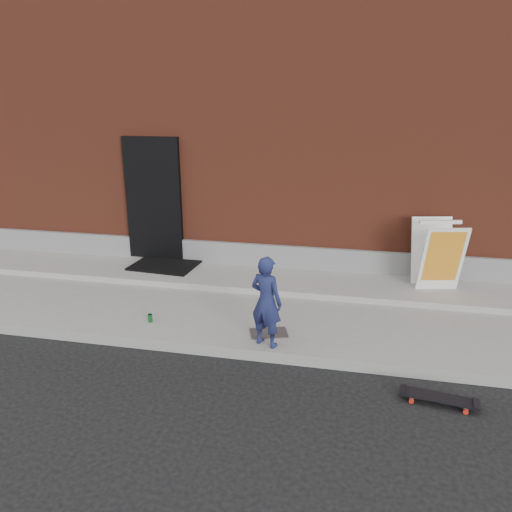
% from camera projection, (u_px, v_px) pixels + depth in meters
% --- Properties ---
extents(ground, '(80.00, 80.00, 0.00)m').
position_uv_depth(ground, '(260.00, 362.00, 6.35)').
color(ground, black).
rests_on(ground, ground).
extents(sidewalk, '(20.00, 3.00, 0.15)m').
position_uv_depth(sidewalk, '(279.00, 309.00, 7.72)').
color(sidewalk, gray).
rests_on(sidewalk, ground).
extents(apron, '(20.00, 1.20, 0.10)m').
position_uv_depth(apron, '(288.00, 281.00, 8.52)').
color(apron, gray).
rests_on(apron, sidewalk).
extents(building, '(20.00, 8.10, 5.00)m').
position_uv_depth(building, '(318.00, 126.00, 12.07)').
color(building, maroon).
rests_on(building, ground).
extents(child, '(0.51, 0.43, 1.20)m').
position_uv_depth(child, '(266.00, 302.00, 6.29)').
color(child, '#1C234F').
rests_on(child, sidewalk).
extents(skateboard, '(0.83, 0.33, 0.09)m').
position_uv_depth(skateboard, '(439.00, 398.00, 5.47)').
color(skateboard, red).
rests_on(skateboard, ground).
extents(pizza_sign, '(0.82, 0.91, 1.11)m').
position_uv_depth(pizza_sign, '(437.00, 254.00, 7.96)').
color(pizza_sign, white).
rests_on(pizza_sign, apron).
extents(soda_can, '(0.08, 0.08, 0.12)m').
position_uv_depth(soda_can, '(150.00, 318.00, 7.09)').
color(soda_can, '#17762A').
rests_on(soda_can, sidewalk).
extents(doormat, '(1.21, 1.01, 0.03)m').
position_uv_depth(doormat, '(165.00, 265.00, 9.13)').
color(doormat, black).
rests_on(doormat, apron).
extents(utility_plate, '(0.57, 0.46, 0.02)m').
position_uv_depth(utility_plate, '(269.00, 333.00, 6.76)').
color(utility_plate, '#58575D').
rests_on(utility_plate, sidewalk).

